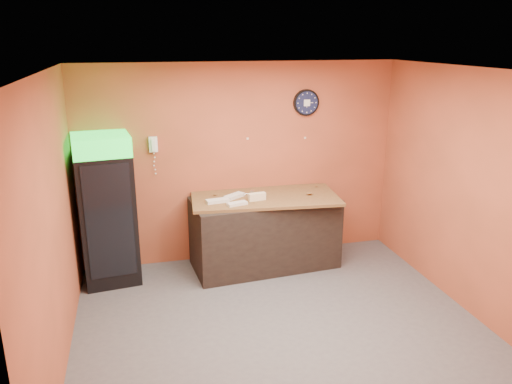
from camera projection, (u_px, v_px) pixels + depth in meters
name	position (u px, v px, depth m)	size (l,w,h in m)	color
floor	(280.00, 325.00, 5.62)	(4.50, 4.50, 0.00)	#47474C
back_wall	(241.00, 163.00, 7.05)	(4.50, 0.02, 2.80)	#B85334
left_wall	(52.00, 227.00, 4.68)	(0.02, 4.00, 2.80)	#B85334
right_wall	(469.00, 193.00, 5.72)	(0.02, 4.00, 2.80)	#B85334
ceiling	(284.00, 71.00, 4.78)	(4.50, 4.00, 0.02)	white
beverage_cooler	(106.00, 212.00, 6.39)	(0.76, 0.77, 1.96)	black
prep_counter	(265.00, 232.00, 6.97)	(1.98, 0.88, 0.99)	black
wall_clock	(306.00, 103.00, 7.00)	(0.37, 0.06, 0.37)	black
wall_phone	(153.00, 144.00, 6.62)	(0.11, 0.10, 0.21)	white
butcher_paper	(265.00, 197.00, 6.82)	(1.98, 0.98, 0.04)	brown
sub_roll_stack	(257.00, 197.00, 6.63)	(0.24, 0.11, 0.10)	beige
wrapped_sandwich_left	(218.00, 201.00, 6.55)	(0.30, 0.12, 0.04)	silver
wrapped_sandwich_mid	(237.00, 204.00, 6.44)	(0.26, 0.10, 0.04)	silver
wrapped_sandwich_right	(234.00, 196.00, 6.74)	(0.30, 0.12, 0.04)	silver
kitchen_tool	(252.00, 192.00, 6.89)	(0.05, 0.05, 0.05)	silver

